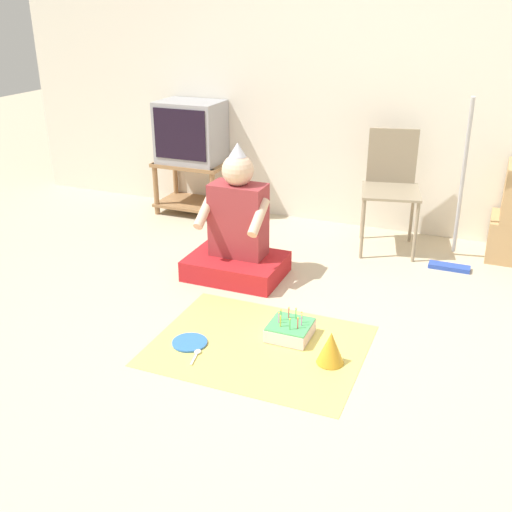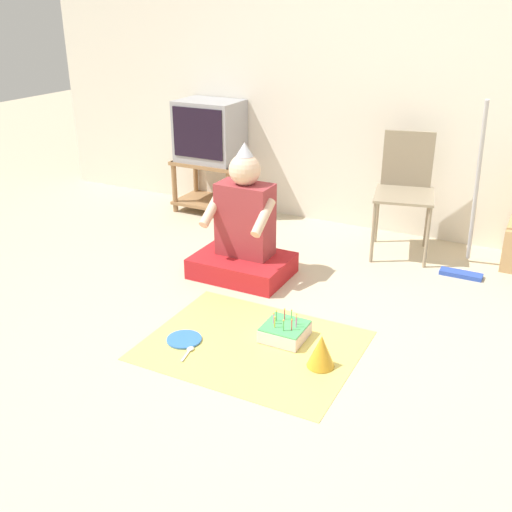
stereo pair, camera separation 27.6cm
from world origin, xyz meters
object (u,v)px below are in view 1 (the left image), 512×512
Objects in this scene: folding_chair at (391,181)px; birthday_cake at (290,330)px; paper_plate at (190,342)px; tv at (191,132)px; person_seated at (237,236)px; dust_mop at (456,220)px; party_hat_blue at (331,348)px.

folding_chair is 3.75× the size of birthday_cake.
folding_chair is 1.64m from birthday_cake.
birthday_cake is 0.56m from paper_plate.
tv is 1.44m from person_seated.
person_seated is at bearing -132.58° from folding_chair.
paper_plate is (-1.22, -1.64, -0.33)m from dust_mop.
dust_mop is 5.10× the size of birthday_cake.
person_seated is 4.69× the size of paper_plate.
person_seated is at bearing 132.97° from birthday_cake.
folding_chair reaches higher than party_hat_blue.
tv is 2.72× the size of paper_plate.
dust_mop is 1.52m from person_seated.
folding_chair is (1.72, -0.14, -0.20)m from tv.
tv is 0.60× the size of folding_chair.
birthday_cake is 0.33m from party_hat_blue.
party_hat_blue is at bearing -42.71° from person_seated.
tv reaches higher than folding_chair.
paper_plate is (-0.72, -1.84, -0.50)m from folding_chair.
tv reaches higher than birthday_cake.
paper_plate is at bearing -150.41° from birthday_cake.
party_hat_blue is at bearing -46.58° from tv.
person_seated reaches higher than party_hat_blue.
birthday_cake is (1.49, -1.70, -0.66)m from tv.
folding_chair is 4.91× the size of party_hat_blue.
birthday_cake is 1.31× the size of party_hat_blue.
dust_mop is at bearing 53.40° from paper_plate.
dust_mop reaches higher than birthday_cake.
birthday_cake is at bearing -47.03° from person_seated.
person_seated is 0.97m from paper_plate.
person_seated is at bearing -49.97° from tv.
party_hat_blue is at bearing -88.48° from folding_chair.
paper_plate is at bearing -126.60° from dust_mop.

